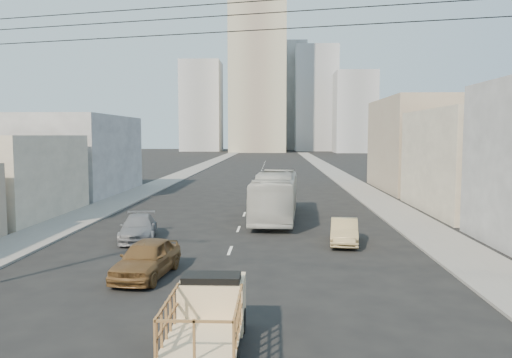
# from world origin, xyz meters

# --- Properties ---
(sidewalk_left) EXTENTS (3.50, 180.00, 0.12)m
(sidewalk_left) POSITION_xyz_m (-11.75, 70.00, 0.06)
(sidewalk_left) COLOR slate
(sidewalk_left) RESTS_ON ground
(sidewalk_right) EXTENTS (3.50, 180.00, 0.12)m
(sidewalk_right) POSITION_xyz_m (11.75, 70.00, 0.06)
(sidewalk_right) COLOR slate
(sidewalk_right) RESTS_ON ground
(lane_dashes) EXTENTS (0.15, 104.00, 0.01)m
(lane_dashes) POSITION_xyz_m (0.00, 53.00, 0.01)
(lane_dashes) COLOR silver
(lane_dashes) RESTS_ON ground
(flatbed_pickup) EXTENTS (1.95, 4.41, 1.90)m
(flatbed_pickup) POSITION_xyz_m (0.48, 1.97, 1.09)
(flatbed_pickup) COLOR beige
(flatbed_pickup) RESTS_ON ground
(city_bus) EXTENTS (3.51, 12.13, 3.34)m
(city_bus) POSITION_xyz_m (2.36, 24.17, 1.67)
(city_bus) COLOR #BCBDB8
(city_bus) RESTS_ON ground
(sedan_brown) EXTENTS (2.41, 4.84, 1.58)m
(sedan_brown) POSITION_xyz_m (-3.10, 9.05, 0.79)
(sedan_brown) COLOR brown
(sedan_brown) RESTS_ON ground
(sedan_tan) EXTENTS (1.97, 4.33, 1.38)m
(sedan_tan) POSITION_xyz_m (6.18, 15.89, 0.69)
(sedan_tan) COLOR tan
(sedan_tan) RESTS_ON ground
(sedan_grey) EXTENTS (2.81, 5.08, 1.39)m
(sedan_grey) POSITION_xyz_m (-5.52, 16.51, 0.70)
(sedan_grey) COLOR slate
(sedan_grey) RESTS_ON ground
(overhead_wires) EXTENTS (23.01, 5.02, 0.72)m
(overhead_wires) POSITION_xyz_m (0.00, 1.50, 8.97)
(overhead_wires) COLOR black
(overhead_wires) RESTS_ON ground
(bldg_right_mid) EXTENTS (11.00, 14.00, 8.00)m
(bldg_right_mid) POSITION_xyz_m (19.50, 28.00, 4.00)
(bldg_right_mid) COLOR #A79C87
(bldg_right_mid) RESTS_ON ground
(bldg_right_far) EXTENTS (12.00, 16.00, 10.00)m
(bldg_right_far) POSITION_xyz_m (20.00, 44.00, 5.00)
(bldg_right_far) COLOR gray
(bldg_right_far) RESTS_ON ground
(bldg_left_far) EXTENTS (12.00, 16.00, 8.00)m
(bldg_left_far) POSITION_xyz_m (-19.50, 39.00, 4.00)
(bldg_left_far) COLOR gray
(bldg_left_far) RESTS_ON ground
(high_rise_tower) EXTENTS (20.00, 20.00, 60.00)m
(high_rise_tower) POSITION_xyz_m (-4.00, 170.00, 30.00)
(high_rise_tower) COLOR #9F8F7B
(high_rise_tower) RESTS_ON ground
(midrise_ne) EXTENTS (16.00, 16.00, 40.00)m
(midrise_ne) POSITION_xyz_m (18.00, 185.00, 20.00)
(midrise_ne) COLOR #999CA2
(midrise_ne) RESTS_ON ground
(midrise_nw) EXTENTS (15.00, 15.00, 34.00)m
(midrise_nw) POSITION_xyz_m (-26.00, 180.00, 17.00)
(midrise_nw) COLOR #999CA2
(midrise_nw) RESTS_ON ground
(midrise_back) EXTENTS (18.00, 18.00, 44.00)m
(midrise_back) POSITION_xyz_m (6.00, 200.00, 22.00)
(midrise_back) COLOR gray
(midrise_back) RESTS_ON ground
(midrise_east) EXTENTS (14.00, 14.00, 28.00)m
(midrise_east) POSITION_xyz_m (30.00, 165.00, 14.00)
(midrise_east) COLOR #999CA2
(midrise_east) RESTS_ON ground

